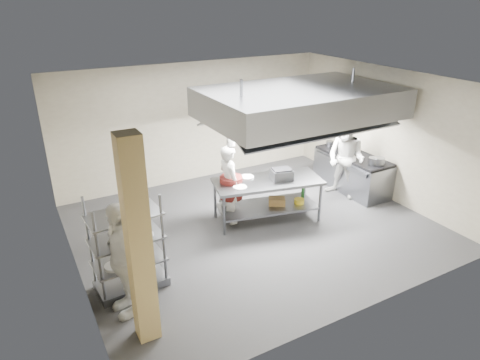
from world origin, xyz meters
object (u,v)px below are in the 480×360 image
chef_head (229,184)px  chef_plating (123,259)px  cooking_range (352,173)px  stockpot (379,161)px  island (267,200)px  chef_line (346,159)px  griddle (282,174)px  pass_rack (127,243)px

chef_head → chef_plating: 3.21m
cooking_range → stockpot: 0.96m
island → chef_plating: chef_plating is taller
chef_line → griddle: chef_line is taller
chef_head → stockpot: bearing=-105.0°
chef_line → griddle: (-1.90, -0.16, 0.05)m
cooking_range → chef_head: (-3.40, 0.01, 0.43)m
chef_head → chef_plating: size_ratio=0.92×
island → chef_line: (2.19, 0.07, 0.51)m
pass_rack → cooking_range: pass_rack is taller
chef_head → stockpot: 3.53m
pass_rack → island: bearing=11.9°
chef_line → chef_plating: bearing=-91.9°
cooking_range → chef_plating: 6.35m
pass_rack → chef_head: chef_head is taller
island → griddle: size_ratio=5.30×
pass_rack → griddle: bearing=9.3°
griddle → stockpot: griddle is taller
chef_plating → stockpot: chef_plating is taller
pass_rack → griddle: pass_rack is taller
pass_rack → cooking_range: bearing=7.9°
island → chef_head: (-0.74, 0.33, 0.40)m
cooking_range → stockpot: bearing=-87.7°
chef_line → stockpot: bearing=27.0°
cooking_range → griddle: size_ratio=4.72×
chef_line → island: bearing=-105.1°
pass_rack → cooking_range: (5.88, 1.21, -0.42)m
chef_plating → stockpot: bearing=93.2°
chef_plating → griddle: size_ratio=4.34×
chef_head → island: bearing=-116.2°
stockpot → chef_head: bearing=167.1°
chef_plating → griddle: (3.70, 1.35, 0.09)m
chef_head → chef_line: 2.94m
island → chef_head: chef_head is taller
island → chef_line: 2.25m
island → stockpot: bearing=2.9°
chef_plating → griddle: 3.94m
griddle → cooking_range: bearing=22.5°
pass_rack → stockpot: bearing=0.5°
island → stockpot: stockpot is taller
pass_rack → chef_line: size_ratio=0.87×
chef_head → griddle: 1.11m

